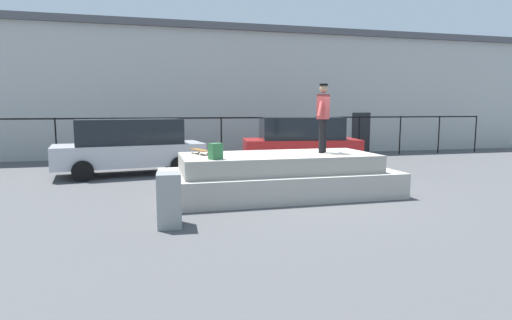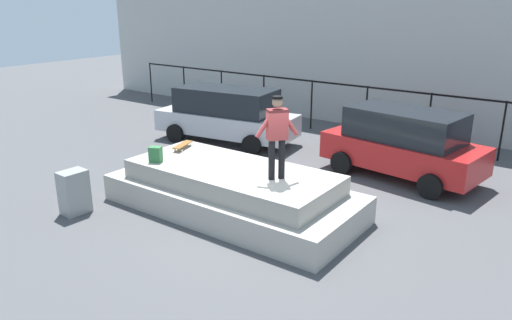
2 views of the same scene
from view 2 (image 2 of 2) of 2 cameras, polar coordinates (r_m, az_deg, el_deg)
ground_plane at (r=11.05m, az=1.24°, el=-6.92°), size 60.00×60.00×0.00m
concrete_ledge at (r=11.34m, az=-2.77°, el=-3.63°), size 5.92×2.62×1.05m
skateboarder at (r=10.15m, az=2.46°, el=3.28°), size 0.65×0.79×1.77m
skateboard at (r=12.63m, az=-8.50°, el=1.74°), size 0.42×0.79×0.12m
backpack at (r=11.71m, az=-11.57°, el=0.65°), size 0.34×0.30×0.36m
car_silver_hatchback_near at (r=16.76m, az=-3.45°, el=5.36°), size 4.99×2.54×1.85m
car_red_hatchback_mid at (r=13.91m, az=16.70°, el=1.97°), size 4.43×2.52×1.88m
utility_box at (r=11.93m, az=-20.35°, el=-3.52°), size 0.47×0.62×1.01m
fence_row at (r=17.14m, az=16.06°, el=6.07°), size 24.06×0.06×1.84m
warehouse_building at (r=22.09m, az=21.63°, el=12.69°), size 32.35×8.41×6.06m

